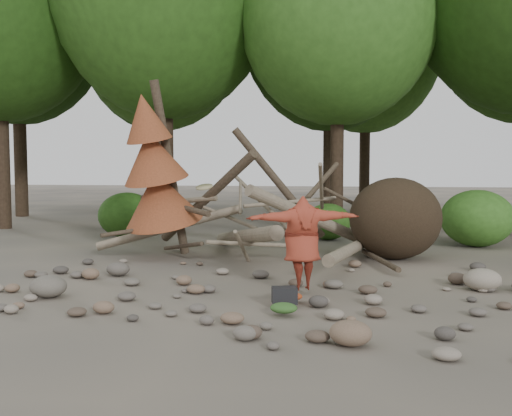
# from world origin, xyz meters

# --- Properties ---
(ground) EXTENTS (120.00, 120.00, 0.00)m
(ground) POSITION_xyz_m (0.00, 0.00, 0.00)
(ground) COLOR #514C44
(ground) RESTS_ON ground
(deadfall_pile) EXTENTS (8.55, 5.24, 3.30)m
(deadfall_pile) POSITION_xyz_m (2.02, 4.24, 0.95)
(deadfall_pile) COLOR #332619
(deadfall_pile) RESTS_ON ground
(dead_conifer) EXTENTS (2.06, 2.16, 4.35)m
(dead_conifer) POSITION_xyz_m (-3.12, 3.37, 2.11)
(dead_conifer) COLOR #4C3F30
(dead_conifer) RESTS_ON ground
(forest_backdrop) EXTENTS (33.68, 19.18, 15.68)m
(forest_backdrop) POSITION_xyz_m (-1.01, 13.89, 8.87)
(forest_backdrop) COLOR #38281C
(forest_backdrop) RESTS_ON ground
(bush_left) EXTENTS (1.80, 1.80, 1.44)m
(bush_left) POSITION_xyz_m (-5.50, 7.20, 0.72)
(bush_left) COLOR #264F15
(bush_left) RESTS_ON ground
(bush_mid) EXTENTS (1.40, 1.40, 1.12)m
(bush_mid) POSITION_xyz_m (0.80, 7.80, 0.56)
(bush_mid) COLOR #32651D
(bush_mid) RESTS_ON ground
(bush_right) EXTENTS (2.00, 2.00, 1.60)m
(bush_right) POSITION_xyz_m (5.00, 7.00, 0.80)
(bush_right) COLOR #3D7725
(bush_right) RESTS_ON ground
(frisbee_thrower) EXTENTS (2.94, 1.24, 1.86)m
(frisbee_thrower) POSITION_xyz_m (0.76, 0.09, 0.90)
(frisbee_thrower) COLOR maroon
(frisbee_thrower) RESTS_ON ground
(backpack) EXTENTS (0.44, 0.35, 0.26)m
(backpack) POSITION_xyz_m (0.58, -0.92, 0.13)
(backpack) COLOR black
(backpack) RESTS_ON ground
(cloth_green) EXTENTS (0.41, 0.34, 0.15)m
(cloth_green) POSITION_xyz_m (0.64, -1.48, 0.08)
(cloth_green) COLOR #315A24
(cloth_green) RESTS_ON ground
(cloth_orange) EXTENTS (0.35, 0.29, 0.13)m
(cloth_orange) POSITION_xyz_m (0.67, -0.64, 0.06)
(cloth_orange) COLOR #9D3B1A
(cloth_orange) RESTS_ON ground
(boulder_front_left) EXTENTS (0.63, 0.57, 0.38)m
(boulder_front_left) POSITION_xyz_m (-3.47, -0.96, 0.19)
(boulder_front_left) COLOR #6A6358
(boulder_front_left) RESTS_ON ground
(boulder_front_right) EXTENTS (0.53, 0.48, 0.32)m
(boulder_front_right) POSITION_xyz_m (1.64, -2.73, 0.16)
(boulder_front_right) COLOR #775F4A
(boulder_front_right) RESTS_ON ground
(boulder_mid_right) EXTENTS (0.67, 0.60, 0.40)m
(boulder_mid_right) POSITION_xyz_m (3.93, 0.93, 0.20)
(boulder_mid_right) COLOR gray
(boulder_mid_right) RESTS_ON ground
(boulder_mid_left) EXTENTS (0.48, 0.43, 0.29)m
(boulder_mid_left) POSITION_xyz_m (-3.11, 1.09, 0.14)
(boulder_mid_left) COLOR #5E574F
(boulder_mid_left) RESTS_ON ground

